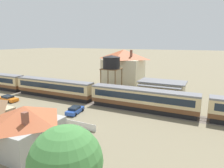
% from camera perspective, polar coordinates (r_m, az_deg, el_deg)
% --- Properties ---
extents(ground_plane, '(600.00, 600.00, 0.00)m').
position_cam_1_polar(ground_plane, '(37.87, 10.51, -7.94)').
color(ground_plane, '#7A7056').
extents(passenger_train, '(85.04, 2.95, 4.17)m').
position_cam_1_polar(passenger_train, '(42.16, -5.12, -2.43)').
color(passenger_train, brown).
rests_on(passenger_train, ground_plane).
extents(railway_track, '(139.36, 3.60, 0.04)m').
position_cam_1_polar(railway_track, '(47.12, -13.21, -4.05)').
color(railway_track, '#665B51').
rests_on(railway_track, ground_plane).
extents(station_building, '(10.51, 7.25, 3.90)m').
position_cam_1_polar(station_building, '(47.67, 14.07, -1.46)').
color(station_building, '#BCB293').
rests_on(station_building, ground_plane).
extents(station_house_terracotta_roof, '(11.87, 9.41, 10.52)m').
position_cam_1_polar(station_house_terracotta_roof, '(60.35, 3.27, 4.98)').
color(station_house_terracotta_roof, beige).
rests_on(station_house_terracotta_roof, ground_plane).
extents(water_tower, '(4.54, 4.54, 9.49)m').
position_cam_1_polar(water_tower, '(50.65, -0.18, 6.12)').
color(water_tower, brown).
rests_on(water_tower, ground_plane).
extents(cottage_terracotta_roof, '(7.00, 7.78, 5.42)m').
position_cam_1_polar(cottage_terracotta_roof, '(26.46, -23.44, -11.18)').
color(cottage_terracotta_roof, '#9E9E99').
rests_on(cottage_terracotta_roof, ground_plane).
extents(parked_car_blue, '(2.45, 4.28, 1.26)m').
position_cam_1_polar(parked_car_blue, '(37.15, -10.55, -7.34)').
color(parked_car_blue, '#284CA8').
rests_on(parked_car_blue, ground_plane).
extents(parked_car_orange, '(4.85, 1.98, 1.22)m').
position_cam_1_polar(parked_car_orange, '(49.32, -27.54, -3.71)').
color(parked_car_orange, orange).
rests_on(parked_car_orange, ground_plane).
extents(yard_tree_0, '(4.86, 4.86, 7.60)m').
position_cam_1_polar(yard_tree_0, '(14.14, -13.02, -20.96)').
color(yard_tree_0, brown).
rests_on(yard_tree_0, ground_plane).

